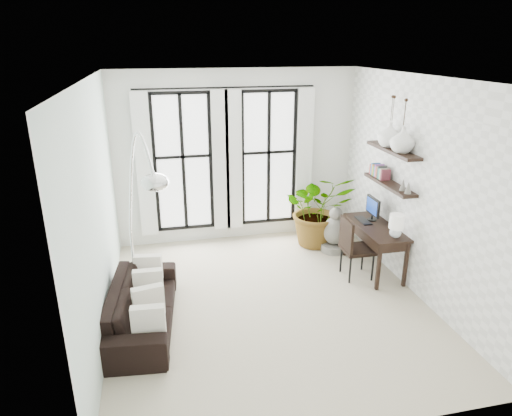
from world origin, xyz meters
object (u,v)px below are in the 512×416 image
object	(u,v)px
sofa	(142,305)
desk_chair	(353,244)
plant	(318,209)
arc_lamp	(140,179)
desk	(377,230)
buddha	(335,233)

from	to	relation	value
sofa	desk_chair	bearing A→B (deg)	-72.92
desk_chair	plant	bearing A→B (deg)	94.74
plant	arc_lamp	world-z (taller)	arc_lamp
plant	desk_chair	distance (m)	1.37
desk	desk_chair	bearing A→B (deg)	-168.61
plant	desk	world-z (taller)	plant
desk_chair	buddha	distance (m)	1.02
buddha	arc_lamp	bearing A→B (deg)	-159.06
buddha	plant	bearing A→B (deg)	118.24
plant	desk	bearing A→B (deg)	-66.78
arc_lamp	desk_chair	bearing A→B (deg)	4.92
sofa	arc_lamp	bearing A→B (deg)	-9.47
sofa	buddha	size ratio (longest dim) A/B	2.43
arc_lamp	buddha	size ratio (longest dim) A/B	3.04
buddha	desk_chair	bearing A→B (deg)	-95.82
desk_chair	arc_lamp	world-z (taller)	arc_lamp
desk_chair	buddha	world-z (taller)	desk_chair
desk	sofa	bearing A→B (deg)	-168.71
plant	buddha	bearing A→B (deg)	-61.76
desk	desk_chair	distance (m)	0.48
arc_lamp	desk	bearing A→B (deg)	5.72
desk	arc_lamp	xyz separation A→B (m)	(-3.64, -0.36, 1.21)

